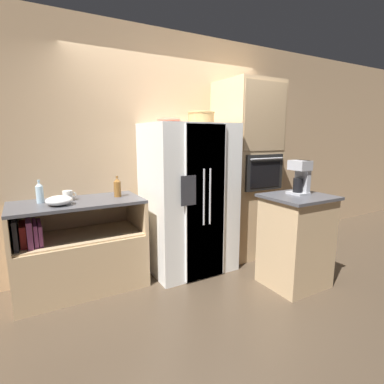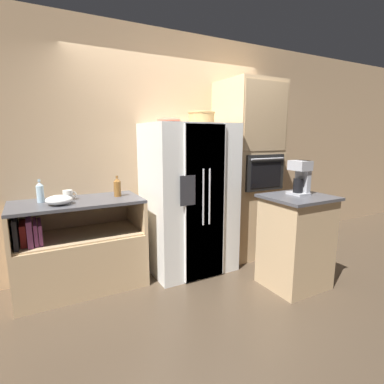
# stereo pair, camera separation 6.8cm
# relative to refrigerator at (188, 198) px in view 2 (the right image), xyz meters

# --- Properties ---
(ground_plane) EXTENTS (20.00, 20.00, 0.00)m
(ground_plane) POSITION_rel_refrigerator_xyz_m (0.00, -0.05, -0.86)
(ground_plane) COLOR #4C3D2D
(wall_back) EXTENTS (12.00, 0.06, 2.80)m
(wall_back) POSITION_rel_refrigerator_xyz_m (0.00, 0.43, 0.54)
(wall_back) COLOR tan
(wall_back) RESTS_ON ground_plane
(counter_left) EXTENTS (1.26, 0.63, 0.93)m
(counter_left) POSITION_rel_refrigerator_xyz_m (-1.23, 0.08, -0.51)
(counter_left) COLOR tan
(counter_left) RESTS_ON ground_plane
(refrigerator) EXTENTS (0.96, 0.82, 1.71)m
(refrigerator) POSITION_rel_refrigerator_xyz_m (0.00, 0.00, 0.00)
(refrigerator) COLOR white
(refrigerator) RESTS_ON ground_plane
(wall_oven) EXTENTS (0.69, 0.74, 2.25)m
(wall_oven) POSITION_rel_refrigerator_xyz_m (0.90, 0.06, 0.27)
(wall_oven) COLOR tan
(wall_oven) RESTS_ON ground_plane
(island_counter) EXTENTS (0.65, 0.59, 0.97)m
(island_counter) POSITION_rel_refrigerator_xyz_m (0.77, -0.94, -0.37)
(island_counter) COLOR tan
(island_counter) RESTS_ON ground_plane
(wicker_basket) EXTENTS (0.32, 0.32, 0.14)m
(wicker_basket) POSITION_rel_refrigerator_xyz_m (0.19, 0.04, 0.93)
(wicker_basket) COLOR tan
(wicker_basket) RESTS_ON refrigerator
(fruit_bowl) EXTENTS (0.26, 0.26, 0.06)m
(fruit_bowl) POSITION_rel_refrigerator_xyz_m (-0.23, 0.01, 0.89)
(fruit_bowl) COLOR #DB664C
(fruit_bowl) RESTS_ON refrigerator
(bottle_tall) EXTENTS (0.07, 0.07, 0.23)m
(bottle_tall) POSITION_rel_refrigerator_xyz_m (-1.54, 0.17, 0.18)
(bottle_tall) COLOR silver
(bottle_tall) RESTS_ON counter_left
(bottle_short) EXTENTS (0.08, 0.08, 0.22)m
(bottle_short) POSITION_rel_refrigerator_xyz_m (-0.80, 0.11, 0.18)
(bottle_short) COLOR brown
(bottle_short) RESTS_ON counter_left
(mug) EXTENTS (0.13, 0.10, 0.10)m
(mug) POSITION_rel_refrigerator_xyz_m (-1.29, 0.16, 0.13)
(mug) COLOR silver
(mug) RESTS_ON counter_left
(mixing_bowl) EXTENTS (0.24, 0.24, 0.09)m
(mixing_bowl) POSITION_rel_refrigerator_xyz_m (-1.39, -0.02, 0.12)
(mixing_bowl) COLOR white
(mixing_bowl) RESTS_ON counter_left
(coffee_maker) EXTENTS (0.16, 0.19, 0.35)m
(coffee_maker) POSITION_rel_refrigerator_xyz_m (0.83, -0.90, 0.31)
(coffee_maker) COLOR #B2B2B7
(coffee_maker) RESTS_ON island_counter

